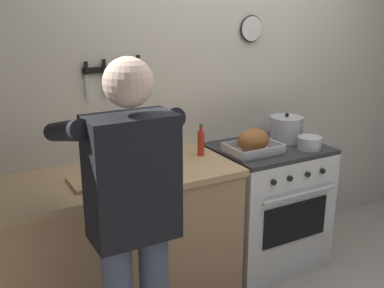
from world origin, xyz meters
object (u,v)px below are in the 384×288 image
object	(u,v)px
stock_pot	(286,129)
bottle_cooking_oil	(128,143)
roasting_pan	(253,143)
cutting_board	(102,180)
stove	(266,205)
saucepan	(309,143)
bottle_olive_oil	(165,138)
person_cook	(132,216)
bottle_hot_sauce	(201,142)

from	to	relation	value
stock_pot	bottle_cooking_oil	size ratio (longest dim) A/B	0.82
roasting_pan	cutting_board	size ratio (longest dim) A/B	0.98
stove	saucepan	world-z (taller)	saucepan
saucepan	bottle_olive_oil	xyz separation A→B (m)	(-0.91, 0.39, 0.07)
person_cook	saucepan	distance (m)	1.58
stove	bottle_olive_oil	size ratio (longest dim) A/B	3.39
roasting_pan	bottle_cooking_oil	bearing A→B (deg)	162.54
stock_pot	bottle_olive_oil	world-z (taller)	bottle_olive_oil
stock_pot	bottle_cooking_oil	bearing A→B (deg)	174.00
bottle_hot_sauce	saucepan	bearing A→B (deg)	-18.77
saucepan	cutting_board	size ratio (longest dim) A/B	0.46
person_cook	saucepan	world-z (taller)	person_cook
stove	saucepan	xyz separation A→B (m)	(0.20, -0.18, 0.49)
bottle_cooking_oil	cutting_board	bearing A→B (deg)	-135.92
stock_pot	bottle_olive_oil	xyz separation A→B (m)	(-0.90, 0.16, 0.02)
stock_pot	saucepan	size ratio (longest dim) A/B	1.45
stove	bottle_hot_sauce	bearing A→B (deg)	172.95
person_cook	bottle_hot_sauce	world-z (taller)	person_cook
saucepan	bottle_cooking_oil	world-z (taller)	bottle_cooking_oil
stove	cutting_board	distance (m)	1.33
cutting_board	bottle_olive_oil	distance (m)	0.61
roasting_pan	stock_pot	distance (m)	0.41
bottle_olive_oil	bottle_cooking_oil	bearing A→B (deg)	-173.23
cutting_board	bottle_cooking_oil	size ratio (longest dim) A/B	1.23
stock_pot	cutting_board	bearing A→B (deg)	-174.91
saucepan	stock_pot	bearing A→B (deg)	92.39
roasting_pan	bottle_olive_oil	size ratio (longest dim) A/B	1.33
person_cook	stock_pot	distance (m)	1.66
person_cook	bottle_cooking_oil	xyz separation A→B (m)	(0.32, 0.85, 0.07)
person_cook	bottle_olive_oil	bearing A→B (deg)	-24.03
cutting_board	bottle_olive_oil	size ratio (longest dim) A/B	1.36
person_cook	bottle_olive_oil	size ratio (longest dim) A/B	6.26
saucepan	stove	bearing A→B (deg)	138.15
stove	person_cook	size ratio (longest dim) A/B	0.54
stock_pot	bottle_olive_oil	bearing A→B (deg)	170.18
bottle_cooking_oil	saucepan	bearing A→B (deg)	-16.87
person_cook	bottle_hot_sauce	xyz separation A→B (m)	(0.79, 0.73, 0.04)
person_cook	roasting_pan	size ratio (longest dim) A/B	4.72
stove	cutting_board	world-z (taller)	cutting_board
saucepan	bottle_hot_sauce	bearing A→B (deg)	161.23
person_cook	cutting_board	size ratio (longest dim) A/B	4.61
saucepan	bottle_hot_sauce	world-z (taller)	bottle_hot_sauce
saucepan	roasting_pan	bearing A→B (deg)	164.30
bottle_hot_sauce	cutting_board	bearing A→B (deg)	-169.25
stock_pot	cutting_board	world-z (taller)	stock_pot
person_cook	bottle_olive_oil	distance (m)	1.06
saucepan	bottle_olive_oil	size ratio (longest dim) A/B	0.62
person_cook	roasting_pan	bearing A→B (deg)	-51.65
stove	bottle_hot_sauce	size ratio (longest dim) A/B	4.22
stove	person_cook	world-z (taller)	person_cook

